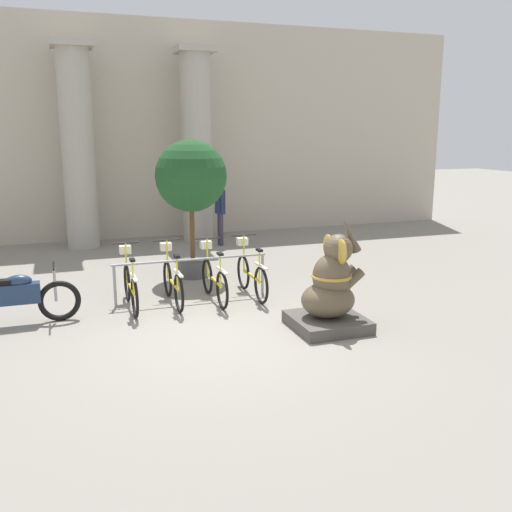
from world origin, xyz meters
TOP-DOWN VIEW (x-y plane):
  - ground_plane at (0.00, 0.00)m, footprint 60.00×60.00m
  - building_facade at (0.00, 8.60)m, footprint 20.00×0.20m
  - column_left at (-1.55, 7.60)m, footprint 1.03×1.03m
  - column_right at (1.55, 7.60)m, footprint 1.03×1.03m
  - bike_rack at (0.05, 1.95)m, footprint 2.81×0.05m
  - bicycle_0 at (-1.06, 1.84)m, footprint 0.48×1.69m
  - bicycle_1 at (-0.32, 1.87)m, footprint 0.48×1.69m
  - bicycle_2 at (0.42, 1.80)m, footprint 0.48×1.69m
  - bicycle_3 at (1.16, 1.88)m, footprint 0.48×1.69m
  - elephant_statue at (1.73, -0.23)m, footprint 1.09×1.09m
  - motorcycle at (-2.90, 1.52)m, footprint 2.03×0.55m
  - person_pedestrian at (1.93, 6.67)m, footprint 0.23×0.47m
  - potted_tree at (0.46, 3.61)m, footprint 1.46×1.46m

SIDE VIEW (x-z plane):
  - ground_plane at x=0.00m, z-range 0.00..0.00m
  - bicycle_0 at x=-1.06m, z-range -0.13..0.95m
  - bicycle_1 at x=-0.32m, z-range -0.13..0.95m
  - bicycle_2 at x=0.42m, z-range -0.13..0.95m
  - bicycle_3 at x=1.16m, z-range -0.13..0.95m
  - motorcycle at x=-2.90m, z-range -0.01..0.92m
  - bike_rack at x=0.05m, z-range 0.19..0.96m
  - elephant_statue at x=1.73m, z-range -0.28..1.44m
  - person_pedestrian at x=1.93m, z-range 0.18..1.91m
  - potted_tree at x=0.46m, z-range 0.60..3.44m
  - column_left at x=-1.55m, z-range 0.04..5.20m
  - column_right at x=1.55m, z-range 0.04..5.20m
  - building_facade at x=0.00m, z-range 0.00..6.00m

